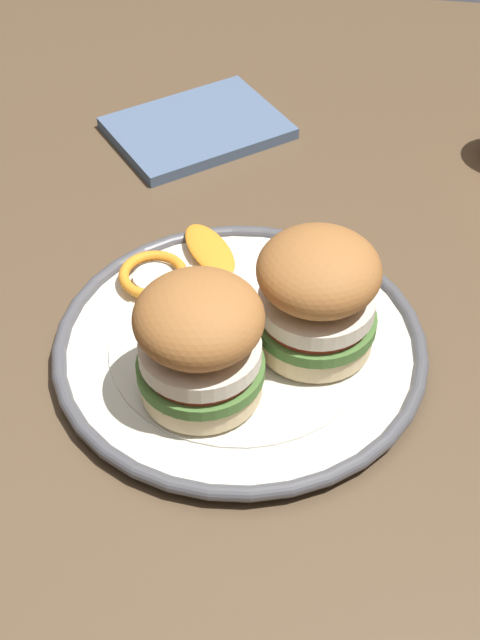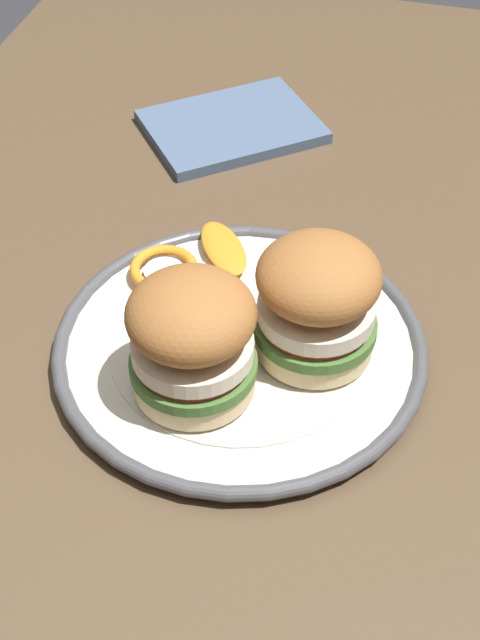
{
  "view_description": "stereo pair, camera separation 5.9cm",
  "coord_description": "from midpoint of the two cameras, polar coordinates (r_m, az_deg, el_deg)",
  "views": [
    {
      "loc": [
        0.53,
        0.07,
        1.29
      ],
      "look_at": [
        0.01,
        -0.01,
        0.78
      ],
      "focal_mm": 53.0,
      "sensor_mm": 36.0,
      "label": 1
    },
    {
      "loc": [
        0.52,
        0.12,
        1.29
      ],
      "look_at": [
        0.01,
        -0.01,
        0.78
      ],
      "focal_mm": 53.0,
      "sensor_mm": 36.0,
      "label": 2
    }
  ],
  "objects": [
    {
      "name": "dining_table",
      "position": [
        0.84,
        2.87,
        -6.75
      ],
      "size": [
        1.32,
        0.84,
        0.74
      ],
      "color": "brown",
      "rests_on": "ground"
    },
    {
      "name": "dinner_plate",
      "position": [
        0.76,
        2.22,
        -1.75
      ],
      "size": [
        0.3,
        0.3,
        0.02
      ],
      "color": "silver",
      "rests_on": "dining_table"
    },
    {
      "name": "sandwich_half_left",
      "position": [
        0.72,
        7.07,
        1.31
      ],
      "size": [
        0.13,
        0.13,
        0.1
      ],
      "color": "beige",
      "rests_on": "dinner_plate"
    },
    {
      "name": "sandwich_half_right",
      "position": [
        0.68,
        -0.45,
        -1.18
      ],
      "size": [
        0.13,
        0.13,
        0.1
      ],
      "color": "beige",
      "rests_on": "dinner_plate"
    },
    {
      "name": "orange_peel_curled",
      "position": [
        0.81,
        -2.55,
        3.03
      ],
      "size": [
        0.07,
        0.07,
        0.01
      ],
      "color": "orange",
      "rests_on": "dinner_plate"
    },
    {
      "name": "orange_peel_strip_long",
      "position": [
        0.83,
        1.02,
        4.31
      ],
      "size": [
        0.08,
        0.07,
        0.01
      ],
      "color": "orange",
      "rests_on": "dinner_plate"
    },
    {
      "name": "orange_peel_strip_short",
      "position": [
        0.76,
        0.66,
        0.12
      ],
      "size": [
        0.07,
        0.06,
        0.01
      ],
      "color": "orange",
      "rests_on": "dinner_plate"
    },
    {
      "name": "folded_napkin",
      "position": [
        1.01,
        1.19,
        11.55
      ],
      "size": [
        0.21,
        0.21,
        0.01
      ],
      "primitive_type": "cube",
      "rotation": [
        0.0,
        0.0,
        2.25
      ],
      "color": "slate",
      "rests_on": "dining_table"
    }
  ]
}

